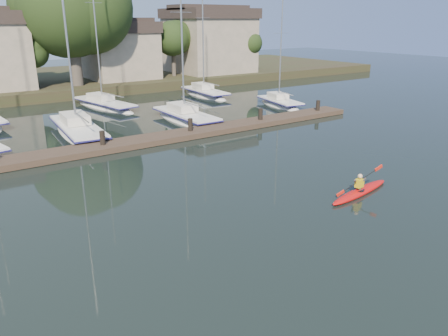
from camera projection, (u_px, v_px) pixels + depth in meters
ground at (309, 224)px, 16.68m from camera, size 160.00×160.00×0.00m
kayak at (360, 190)px, 19.46m from camera, size 4.32×1.20×1.37m
dock at (149, 140)px, 27.51m from camera, size 34.00×2.00×1.80m
sailboat_2 at (79, 137)px, 29.73m from camera, size 3.01×9.96×16.26m
sailboat_3 at (186, 123)px, 33.68m from camera, size 2.27×8.52×13.72m
sailboat_4 at (279, 107)px, 39.62m from camera, size 3.16×6.72×10.99m
sailboat_6 at (105, 109)px, 38.88m from camera, size 3.73×9.60×14.95m
sailboat_7 at (205, 98)px, 44.76m from camera, size 2.53×8.22×13.10m
shore at (57, 60)px, 47.87m from camera, size 90.00×25.25×12.75m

